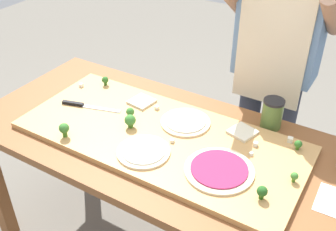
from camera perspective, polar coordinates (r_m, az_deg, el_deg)
The scene contains 24 objects.
prep_table at distance 1.86m, azimuth -0.45°, elevation -5.61°, with size 1.81×0.83×0.79m.
cutting_board at distance 1.79m, azimuth -1.13°, elevation -3.01°, with size 1.27×0.56×0.02m, color tan.
chefs_knife at distance 2.01m, azimuth -12.01°, elevation 1.43°, with size 0.30×0.10×0.02m.
pizza_whole_beet_magenta at distance 1.60m, azimuth 7.28°, elevation -7.64°, with size 0.28×0.28×0.02m.
pizza_whole_cheese_artichoke at distance 1.85m, azimuth 2.50°, elevation -0.91°, with size 0.23×0.23×0.02m.
pizza_whole_white_garlic at distance 1.68m, azimuth -3.51°, elevation -5.09°, with size 0.22×0.22×0.02m.
pizza_slice_far_right at distance 1.81m, azimuth 10.52°, elevation -2.31°, with size 0.11×0.11×0.01m, color beige.
pizza_slice_near_right at distance 2.00m, azimuth -3.76°, elevation 1.99°, with size 0.11×0.11×0.01m, color beige.
broccoli_floret_back_right at distance 2.16m, azimuth -8.92°, elevation 4.98°, with size 0.04×0.04×0.05m.
broccoli_floret_front_mid at distance 1.60m, azimuth 17.51°, elevation -8.25°, with size 0.03×0.03×0.04m.
broccoli_floret_front_right at distance 1.80m, azimuth -14.55°, elevation -1.83°, with size 0.05×0.05×0.07m.
broccoli_floret_back_mid at distance 1.81m, azimuth -5.40°, elevation -0.71°, with size 0.05×0.05×0.06m.
broccoli_floret_center_right at distance 1.88m, azimuth -5.39°, elevation 0.51°, with size 0.04×0.04×0.05m.
broccoli_floret_front_left at distance 1.77m, azimuth 18.00°, elevation -3.93°, with size 0.03×0.03×0.04m.
broccoli_floret_center_left at distance 1.50m, azimuth 13.22°, elevation -10.49°, with size 0.04×0.04×0.05m.
cheese_crumble_a at distance 1.94m, azimuth -1.60°, elevation 1.13°, with size 0.02×0.02×0.02m, color white.
cheese_crumble_b at distance 2.18m, azimuth -12.22°, elevation 4.23°, with size 0.02×0.02×0.02m, color white.
cheese_crumble_c at distance 1.73m, azimuth 0.60°, elevation -3.62°, with size 0.02×0.02×0.02m, color silver.
cheese_crumble_d at distance 1.81m, azimuth 16.96°, elevation -3.30°, with size 0.02×0.02×0.02m, color silver.
cheese_crumble_e at distance 1.75m, azimuth 12.33°, elevation -3.99°, with size 0.02×0.02×0.02m, color white.
cheese_crumble_f at distance 1.70m, azimuth 11.73°, elevation -5.36°, with size 0.01×0.01×0.01m, color white.
sauce_jar at distance 1.89m, azimuth 14.59°, elevation 0.27°, with size 0.10×0.10×0.14m.
recipe_note at distance 1.63m, azimuth 22.45°, elevation -11.21°, with size 0.12×0.16×0.00m, color white.
cook_center at distance 2.10m, azimuth 15.05°, elevation 8.03°, with size 0.54×0.39×1.67m.
Camera 1 is at (0.75, -1.22, 1.88)m, focal length 42.92 mm.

